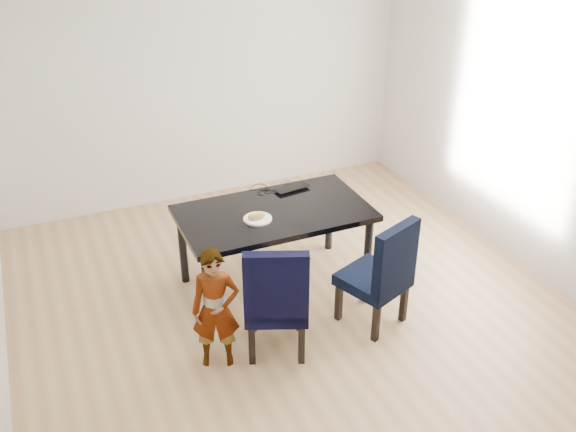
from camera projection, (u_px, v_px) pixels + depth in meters
name	position (u px, v px, depth m)	size (l,w,h in m)	color
floor	(297.00, 316.00, 5.36)	(4.50, 5.00, 0.01)	tan
wall_back	(201.00, 77.00, 6.72)	(4.50, 0.01, 2.70)	silver
wall_front	(543.00, 397.00, 2.69)	(4.50, 0.01, 2.70)	silver
wall_right	(539.00, 125.00, 5.48)	(0.01, 5.00, 2.70)	silver
dining_table	(274.00, 249.00, 5.58)	(1.60, 0.90, 0.75)	black
chair_left	(276.00, 295.00, 4.79)	(0.47, 0.49, 0.97)	black
chair_right	(374.00, 271.00, 5.08)	(0.46, 0.48, 0.96)	black
child	(216.00, 309.00, 4.64)	(0.35, 0.23, 0.97)	#D05111
plate	(258.00, 219.00, 5.26)	(0.24, 0.24, 0.01)	white
sandwich	(256.00, 216.00, 5.23)	(0.15, 0.07, 0.06)	#AE913E
laptop	(289.00, 186.00, 5.77)	(0.32, 0.20, 0.03)	black
cable_tangle	(265.00, 192.00, 5.69)	(0.13, 0.13, 0.01)	black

